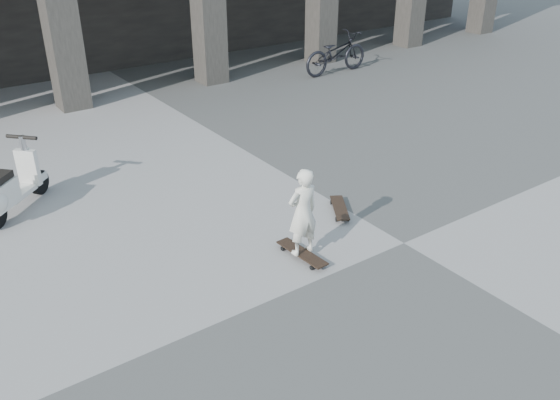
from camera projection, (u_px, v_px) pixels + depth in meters
ground at (404, 243)px, 8.18m from camera, size 90.00×90.00×0.00m
longboard at (302, 253)px, 7.82m from camera, size 0.25×0.86×0.08m
skateboard_spare at (340, 208)px, 8.94m from camera, size 0.57×0.76×0.09m
child at (303, 212)px, 7.54m from camera, size 0.44×0.29×1.20m
scooter at (5, 192)px, 8.63m from camera, size 1.21×1.15×1.07m
bicycle at (336, 53)px, 15.75m from camera, size 2.05×0.77×1.07m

